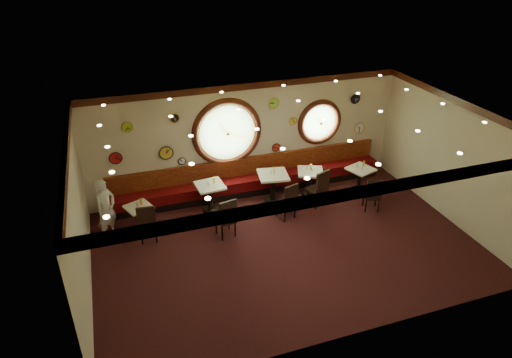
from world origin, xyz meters
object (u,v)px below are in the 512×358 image
chair_a (147,221)px  condiment_a_pepper (137,206)px  condiment_c_pepper (274,173)px  condiment_b_bottle (214,180)px  condiment_a_salt (137,204)px  condiment_d_pepper (313,169)px  table_e (360,177)px  condiment_c_bottle (274,169)px  table_a (140,215)px  condiment_d_salt (307,168)px  table_b (210,194)px  chair_e (373,192)px  chair_c (288,199)px  chair_d (320,186)px  condiment_b_pepper (209,184)px  waiter (106,209)px  condiment_b_salt (208,182)px  table_d (310,180)px  condiment_e_bottle (364,163)px  condiment_e_pepper (362,168)px  table_c (273,184)px  condiment_a_bottle (141,202)px  chair_b (227,216)px  condiment_e_salt (357,166)px  condiment_c_salt (271,173)px  condiment_d_bottle (311,167)px

chair_a → condiment_a_pepper: size_ratio=6.40×
condiment_c_pepper → condiment_b_bottle: size_ratio=0.61×
condiment_a_salt → condiment_d_pepper: (4.86, 0.12, 0.12)m
table_e → condiment_c_bottle: (-2.53, 0.38, 0.48)m
table_a → condiment_d_salt: condiment_d_salt is taller
table_b → chair_e: chair_e is taller
chair_c → chair_e: bearing=-26.7°
chair_d → condiment_b_pepper: (-2.90, 0.70, 0.22)m
table_a → waiter: size_ratio=0.49×
waiter → condiment_b_salt: bearing=-36.4°
table_d → chair_a: (-4.66, -0.83, 0.11)m
chair_a → condiment_e_bottle: (6.27, 0.67, 0.22)m
table_e → condiment_e_pepper: (-0.01, -0.08, 0.31)m
table_e → condiment_b_bottle: size_ratio=4.94×
table_c → condiment_a_bottle: bearing=-178.4°
chair_b → condiment_c_pepper: 2.06m
condiment_a_bottle → chair_b: bearing=-30.4°
condiment_c_pepper → condiment_c_bottle: size_ratio=0.70×
condiment_d_pepper → condiment_e_salt: (1.33, -0.18, -0.04)m
condiment_d_salt → waiter: size_ratio=0.07×
condiment_c_pepper → condiment_e_salt: 2.51m
table_a → condiment_c_pepper: 3.70m
condiment_c_salt → table_c: bearing=-3.4°
condiment_d_pepper → condiment_d_bottle: size_ratio=0.66×
table_b → condiment_a_salt: 1.94m
table_c → chair_d: size_ratio=1.34×
condiment_b_salt → condiment_b_pepper: (-0.00, -0.07, -0.01)m
condiment_a_bottle → table_b: bearing=6.5°
condiment_a_salt → condiment_d_salt: 4.76m
condiment_a_bottle → condiment_a_pepper: bearing=-134.4°
condiment_a_bottle → chair_d: bearing=-6.3°
table_e → condiment_a_bottle: (-6.18, 0.14, 0.29)m
chair_d → chair_e: (1.24, -0.70, -0.04)m
condiment_a_salt → condiment_e_salt: (6.19, -0.05, 0.08)m
chair_b → condiment_d_bottle: chair_b is taller
condiment_a_pepper → condiment_e_salt: condiment_e_salt is taller
chair_e → condiment_a_salt: (-6.03, 1.20, 0.12)m
chair_b → condiment_b_salt: size_ratio=6.01×
chair_d → condiment_c_salt: bearing=132.4°
table_a → condiment_d_bottle: condiment_d_bottle is taller
condiment_d_bottle → condiment_a_bottle: bearing=-177.8°
condiment_d_salt → condiment_a_pepper: 4.78m
table_d → chair_c: bearing=-137.4°
condiment_e_pepper → table_a: bearing=178.6°
table_c → chair_a: bearing=-167.1°
table_b → chair_a: size_ratio=1.23×
chair_b → chair_e: chair_b is taller
condiment_e_salt → condiment_e_bottle: size_ratio=0.59×
chair_b → condiment_b_pepper: chair_b is taller
chair_e → condiment_e_pepper: 1.05m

